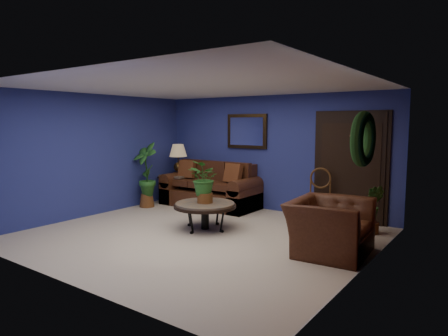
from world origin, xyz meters
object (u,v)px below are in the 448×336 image
Objects in this scene: side_chair at (319,191)px; end_table at (178,181)px; sofa at (212,191)px; table_lamp at (178,156)px; coffee_table at (205,206)px; armchair at (330,227)px.

end_table is at bearing 169.28° from side_chair.
sofa is at bearing 168.95° from side_chair.
side_chair is (2.58, 0.04, 0.25)m from sofa.
table_lamp is 0.68× the size of side_chair.
coffee_table is at bearing -37.79° from table_lamp.
side_chair reaches higher than coffee_table.
sofa is 3.20× the size of table_lamp.
table_lamp is 4.80m from armchair.
sofa is 2.59m from side_chair.
armchair is at bearing -20.29° from end_table.
armchair is at bearing -20.29° from table_lamp.
sofa is at bearing 2.05° from end_table.
sofa is 2.18× the size of side_chair.
coffee_table is 2.32m from armchair.
coffee_table is 2.79m from table_lamp.
side_chair reaches higher than armchair.
sofa is at bearing 59.91° from armchair.
armchair is (4.45, -1.64, -0.73)m from table_lamp.
side_chair is (3.58, 0.08, 0.08)m from end_table.
table_lamp reaches higher than end_table.
sofa reaches higher than end_table.
side_chair is at bearing 50.15° from coffee_table.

